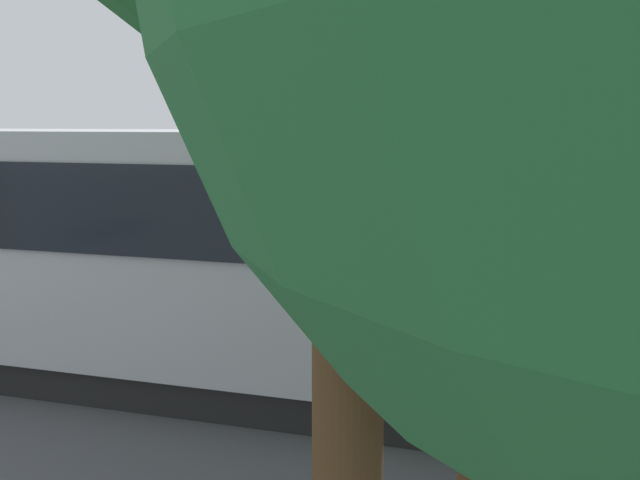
{
  "coord_description": "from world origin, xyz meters",
  "views": [
    {
      "loc": [
        -3.04,
        11.4,
        3.35
      ],
      "look_at": [
        0.53,
        -0.44,
        1.1
      ],
      "focal_mm": 36.45,
      "sensor_mm": 36.0,
      "label": 1
    }
  ],
  "objects_px": {
    "stunt_motorcycle": "(313,223)",
    "traffic_cone": "(368,262)",
    "parked_motorcycle_silver": "(233,300)",
    "tour_bus": "(224,259)",
    "spectator_centre": "(268,262)",
    "spectator_far_left": "(394,267)",
    "spectator_left": "(331,262)"
  },
  "relations": [
    {
      "from": "tour_bus",
      "to": "stunt_motorcycle",
      "type": "xyz_separation_m",
      "value": [
        0.93,
        -6.76,
        -0.59
      ]
    },
    {
      "from": "spectator_centre",
      "to": "stunt_motorcycle",
      "type": "height_order",
      "value": "stunt_motorcycle"
    },
    {
      "from": "spectator_centre",
      "to": "parked_motorcycle_silver",
      "type": "distance_m",
      "value": 0.89
    },
    {
      "from": "spectator_left",
      "to": "parked_motorcycle_silver",
      "type": "xyz_separation_m",
      "value": [
        1.45,
        0.78,
        -0.57
      ]
    },
    {
      "from": "spectator_centre",
      "to": "traffic_cone",
      "type": "xyz_separation_m",
      "value": [
        -0.89,
        -3.75,
        -0.73
      ]
    },
    {
      "from": "spectator_left",
      "to": "traffic_cone",
      "type": "height_order",
      "value": "spectator_left"
    },
    {
      "from": "spectator_left",
      "to": "parked_motorcycle_silver",
      "type": "distance_m",
      "value": 1.74
    },
    {
      "from": "stunt_motorcycle",
      "to": "spectator_far_left",
      "type": "bearing_deg",
      "value": 122.36
    },
    {
      "from": "tour_bus",
      "to": "parked_motorcycle_silver",
      "type": "relative_size",
      "value": 4.79
    },
    {
      "from": "stunt_motorcycle",
      "to": "traffic_cone",
      "type": "height_order",
      "value": "stunt_motorcycle"
    },
    {
      "from": "spectator_far_left",
      "to": "spectator_left",
      "type": "relative_size",
      "value": 1.03
    },
    {
      "from": "tour_bus",
      "to": "spectator_left",
      "type": "height_order",
      "value": "tour_bus"
    },
    {
      "from": "parked_motorcycle_silver",
      "to": "stunt_motorcycle",
      "type": "bearing_deg",
      "value": -88.83
    },
    {
      "from": "spectator_centre",
      "to": "traffic_cone",
      "type": "height_order",
      "value": "spectator_centre"
    },
    {
      "from": "spectator_far_left",
      "to": "stunt_motorcycle",
      "type": "bearing_deg",
      "value": -57.64
    },
    {
      "from": "spectator_far_left",
      "to": "spectator_centre",
      "type": "height_order",
      "value": "spectator_far_left"
    },
    {
      "from": "spectator_far_left",
      "to": "tour_bus",
      "type": "bearing_deg",
      "value": 56.24
    },
    {
      "from": "tour_bus",
      "to": "parked_motorcycle_silver",
      "type": "bearing_deg",
      "value": -68.1
    },
    {
      "from": "spectator_far_left",
      "to": "traffic_cone",
      "type": "bearing_deg",
      "value": -71.7
    },
    {
      "from": "parked_motorcycle_silver",
      "to": "spectator_centre",
      "type": "bearing_deg",
      "value": -125.67
    },
    {
      "from": "spectator_left",
      "to": "parked_motorcycle_silver",
      "type": "height_order",
      "value": "spectator_left"
    },
    {
      "from": "tour_bus",
      "to": "spectator_left",
      "type": "distance_m",
      "value": 2.98
    },
    {
      "from": "parked_motorcycle_silver",
      "to": "traffic_cone",
      "type": "bearing_deg",
      "value": -106.68
    },
    {
      "from": "spectator_left",
      "to": "spectator_far_left",
      "type": "bearing_deg",
      "value": 165.86
    },
    {
      "from": "spectator_left",
      "to": "spectator_centre",
      "type": "xyz_separation_m",
      "value": [
        1.04,
        0.22,
        -0.02
      ]
    },
    {
      "from": "tour_bus",
      "to": "stunt_motorcycle",
      "type": "distance_m",
      "value": 6.85
    },
    {
      "from": "parked_motorcycle_silver",
      "to": "stunt_motorcycle",
      "type": "distance_m",
      "value": 4.72
    },
    {
      "from": "spectator_left",
      "to": "stunt_motorcycle",
      "type": "height_order",
      "value": "stunt_motorcycle"
    },
    {
      "from": "spectator_centre",
      "to": "stunt_motorcycle",
      "type": "xyz_separation_m",
      "value": [
        0.5,
        -4.12,
        0.02
      ]
    },
    {
      "from": "parked_motorcycle_silver",
      "to": "traffic_cone",
      "type": "height_order",
      "value": "parked_motorcycle_silver"
    },
    {
      "from": "spectator_left",
      "to": "traffic_cone",
      "type": "relative_size",
      "value": 2.8
    },
    {
      "from": "spectator_far_left",
      "to": "traffic_cone",
      "type": "distance_m",
      "value": 4.1
    }
  ]
}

